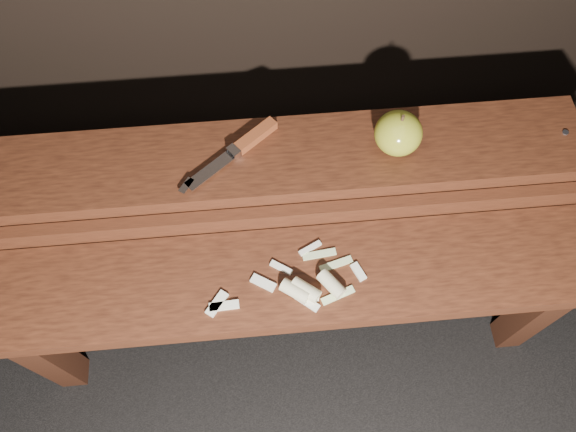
{
  "coord_description": "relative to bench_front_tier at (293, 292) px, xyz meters",
  "views": [
    {
      "loc": [
        -0.04,
        -0.43,
        1.41
      ],
      "look_at": [
        0.0,
        0.06,
        0.45
      ],
      "focal_mm": 35.0,
      "sensor_mm": 36.0,
      "label": 1
    }
  ],
  "objects": [
    {
      "name": "ground",
      "position": [
        0.0,
        0.06,
        -0.35
      ],
      "size": [
        60.0,
        60.0,
        0.0
      ],
      "primitive_type": "plane",
      "color": "black"
    },
    {
      "name": "bench_front_tier",
      "position": [
        0.0,
        0.0,
        0.0
      ],
      "size": [
        1.2,
        0.2,
        0.42
      ],
      "color": "black",
      "rests_on": "ground"
    },
    {
      "name": "bench_rear_tier",
      "position": [
        0.0,
        0.23,
        0.06
      ],
      "size": [
        1.2,
        0.21,
        0.5
      ],
      "color": "black",
      "rests_on": "ground"
    },
    {
      "name": "apple",
      "position": [
        0.22,
        0.23,
        0.19
      ],
      "size": [
        0.09,
        0.09,
        0.09
      ],
      "color": "olive",
      "rests_on": "bench_rear_tier"
    },
    {
      "name": "knife",
      "position": [
        -0.07,
        0.25,
        0.16
      ],
      "size": [
        0.2,
        0.16,
        0.02
      ],
      "color": "brown",
      "rests_on": "bench_rear_tier"
    },
    {
      "name": "apple_scraps",
      "position": [
        0.02,
        -0.02,
        0.08
      ],
      "size": [
        0.3,
        0.14,
        0.03
      ],
      "color": "beige",
      "rests_on": "bench_front_tier"
    }
  ]
}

